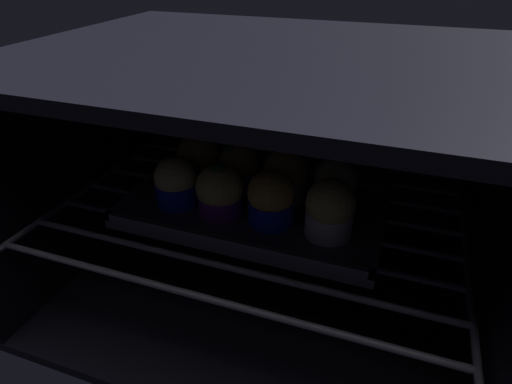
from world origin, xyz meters
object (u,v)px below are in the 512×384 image
at_px(baking_tray, 256,207).
at_px(muffin_row1_col2, 285,174).
at_px(muffin_row0_col1, 220,191).
at_px(muffin_row0_col3, 330,209).
at_px(muffin_row1_col0, 199,159).
at_px(muffin_row1_col3, 335,184).
at_px(muffin_row0_col2, 271,199).
at_px(muffin_row1_col1, 239,167).
at_px(muffin_row0_col0, 176,183).

xyz_separation_m(baking_tray, muffin_row1_col2, (0.03, 0.03, 0.04)).
bearing_deg(muffin_row0_col1, muffin_row0_col3, 0.06).
bearing_deg(muffin_row1_col2, baking_tray, -132.57).
distance_m(muffin_row1_col0, muffin_row1_col3, 0.20).
bearing_deg(muffin_row0_col3, muffin_row0_col2, -179.91).
xyz_separation_m(muffin_row0_col1, muffin_row1_col1, (-0.00, 0.07, 0.00)).
xyz_separation_m(muffin_row0_col0, muffin_row1_col0, (0.00, 0.07, 0.00)).
height_order(baking_tray, muffin_row1_col0, muffin_row1_col0).
bearing_deg(muffin_row1_col1, muffin_row0_col0, -134.05).
distance_m(muffin_row0_col1, muffin_row1_col0, 0.10).
relative_size(muffin_row0_col1, muffin_row0_col2, 1.00).
distance_m(muffin_row0_col2, muffin_row0_col3, 0.07).
relative_size(muffin_row0_col2, muffin_row1_col0, 0.99).
height_order(muffin_row0_col0, muffin_row1_col1, muffin_row1_col1).
relative_size(baking_tray, muffin_row0_col1, 4.70).
bearing_deg(muffin_row1_col0, muffin_row0_col3, -18.63).
height_order(baking_tray, muffin_row1_col2, muffin_row1_col2).
bearing_deg(muffin_row0_col3, muffin_row1_col1, 154.38).
bearing_deg(muffin_row1_col1, muffin_row0_col1, -89.68).
relative_size(muffin_row0_col0, muffin_row0_col2, 0.95).
xyz_separation_m(muffin_row0_col1, muffin_row0_col3, (0.14, 0.00, 0.00)).
xyz_separation_m(muffin_row0_col0, muffin_row1_col2, (0.13, 0.07, 0.00)).
height_order(muffin_row1_col0, muffin_row1_col1, muffin_row1_col0).
bearing_deg(muffin_row1_col2, muffin_row1_col3, 1.64).
distance_m(muffin_row0_col1, muffin_row0_col3, 0.14).
relative_size(muffin_row0_col2, muffin_row1_col2, 0.93).
xyz_separation_m(muffin_row0_col1, muffin_row1_col3, (0.14, 0.07, -0.00)).
bearing_deg(muffin_row0_col2, muffin_row1_col0, 152.33).
bearing_deg(muffin_row0_col3, baking_tray, 162.26).
xyz_separation_m(muffin_row0_col3, muffin_row1_col3, (-0.01, 0.07, -0.00)).
distance_m(muffin_row0_col3, muffin_row1_col0, 0.22).
bearing_deg(muffin_row0_col0, muffin_row0_col1, -1.74).
bearing_deg(muffin_row1_col2, muffin_row0_col1, -135.20).
xyz_separation_m(muffin_row0_col2, muffin_row0_col3, (0.07, 0.00, 0.00)).
bearing_deg(muffin_row0_col0, muffin_row1_col2, 26.19).
distance_m(baking_tray, muffin_row0_col2, 0.06).
distance_m(baking_tray, muffin_row1_col2, 0.06).
bearing_deg(muffin_row1_col2, muffin_row0_col3, -41.80).
height_order(muffin_row0_col1, muffin_row0_col3, same).
bearing_deg(muffin_row1_col0, muffin_row0_col0, -90.34).
xyz_separation_m(muffin_row0_col2, muffin_row1_col0, (-0.13, 0.07, 0.00)).
bearing_deg(muffin_row1_col2, muffin_row1_col1, 178.71).
xyz_separation_m(muffin_row1_col1, muffin_row1_col2, (0.07, -0.00, 0.00)).
relative_size(muffin_row0_col1, muffin_row1_col0, 0.98).
xyz_separation_m(muffin_row1_col1, muffin_row1_col3, (0.14, 0.00, -0.00)).
relative_size(muffin_row0_col3, muffin_row1_col2, 0.94).
bearing_deg(muffin_row1_col2, muffin_row0_col0, -153.81).
relative_size(muffin_row0_col2, muffin_row1_col1, 1.03).
bearing_deg(muffin_row0_col0, muffin_row0_col3, -0.50).
bearing_deg(baking_tray, muffin_row1_col0, 160.46).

